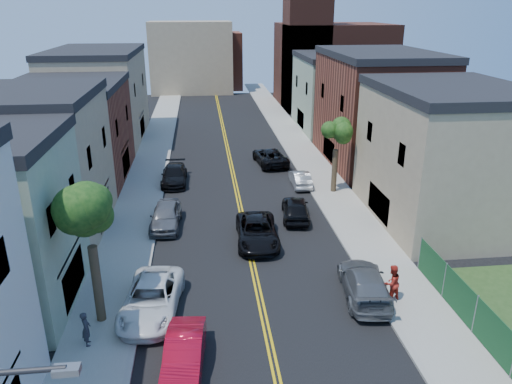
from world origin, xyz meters
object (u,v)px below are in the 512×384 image
object	(u,v)px
silver_car_right	(300,179)
grey_car_left	(166,216)
grey_car_right	(364,283)
dark_car_right_far	(270,156)
white_pickup	(152,299)
black_car_right	(295,208)
black_car_left	(174,175)
pedestrian_right	(392,283)
black_suv_lane	(257,232)
pedestrian_left	(86,329)
red_sedan	(184,353)

from	to	relation	value
silver_car_right	grey_car_left	bearing A→B (deg)	33.58
grey_car_right	dark_car_right_far	world-z (taller)	grey_car_right
grey_car_right	white_pickup	bearing A→B (deg)	8.50
white_pickup	silver_car_right	world-z (taller)	white_pickup
dark_car_right_far	black_car_right	bearing A→B (deg)	83.33
grey_car_left	black_car_left	world-z (taller)	grey_car_left
silver_car_right	pedestrian_right	size ratio (longest dim) A/B	2.03
silver_car_right	black_suv_lane	size ratio (longest dim) A/B	0.71
white_pickup	pedestrian_left	bearing A→B (deg)	-132.63
grey_car_left	silver_car_right	xyz separation A→B (m)	(10.89, 7.11, -0.18)
white_pickup	black_car_right	xyz separation A→B (m)	(9.30, 10.68, -0.01)
red_sedan	black_car_left	bearing A→B (deg)	98.21
black_car_right	black_suv_lane	size ratio (longest dim) A/B	0.82
grey_car_right	dark_car_right_far	distance (m)	23.55
silver_car_right	dark_car_right_far	world-z (taller)	dark_car_right_far
grey_car_left	grey_car_right	bearing A→B (deg)	-39.63
black_car_right	pedestrian_left	size ratio (longest dim) A/B	2.79
white_pickup	dark_car_right_far	bearing A→B (deg)	74.46
black_suv_lane	pedestrian_left	xyz separation A→B (m)	(-8.77, -9.52, 0.20)
grey_car_right	pedestrian_left	bearing A→B (deg)	17.99
red_sedan	grey_car_left	distance (m)	14.61
black_car_left	black_suv_lane	xyz separation A→B (m)	(5.82, -12.12, 0.03)
black_car_left	pedestrian_left	world-z (taller)	pedestrian_left
dark_car_right_far	red_sedan	bearing A→B (deg)	68.14
black_car_right	pedestrian_left	xyz separation A→B (m)	(-11.96, -13.05, 0.19)
dark_car_right_far	black_suv_lane	bearing A→B (deg)	72.45
grey_car_left	white_pickup	bearing A→B (deg)	-87.59
pedestrian_left	red_sedan	bearing A→B (deg)	-125.35
grey_car_left	black_car_right	xyz separation A→B (m)	(9.20, 0.39, -0.05)
grey_car_right	black_suv_lane	size ratio (longest dim) A/B	0.98
grey_car_right	pedestrian_left	xyz separation A→B (m)	(-13.66, -2.63, 0.18)
black_car_right	grey_car_left	bearing A→B (deg)	9.42
red_sedan	silver_car_right	xyz separation A→B (m)	(9.30, 21.63, -0.08)
pedestrian_right	black_suv_lane	bearing A→B (deg)	-73.13
grey_car_left	pedestrian_left	distance (m)	12.95
dark_car_right_far	pedestrian_right	world-z (taller)	pedestrian_right
black_car_right	silver_car_right	distance (m)	6.93
grey_car_right	pedestrian_right	size ratio (longest dim) A/B	2.78
grey_car_left	dark_car_right_far	xyz separation A→B (m)	(9.20, 13.47, -0.05)
black_car_right	silver_car_right	size ratio (longest dim) A/B	1.16
black_suv_lane	grey_car_left	bearing A→B (deg)	154.62
red_sedan	pedestrian_left	bearing A→B (deg)	161.61
black_car_right	black_suv_lane	xyz separation A→B (m)	(-3.19, -3.53, -0.01)
silver_car_right	pedestrian_right	distance (m)	17.86
grey_car_left	dark_car_right_far	world-z (taller)	grey_car_left
grey_car_right	red_sedan	bearing A→B (deg)	32.90
grey_car_left	grey_car_right	size ratio (longest dim) A/B	0.89
grey_car_left	black_car_right	world-z (taller)	grey_car_left
black_car_left	pedestrian_left	distance (m)	21.84
black_suv_lane	pedestrian_left	bearing A→B (deg)	-130.46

